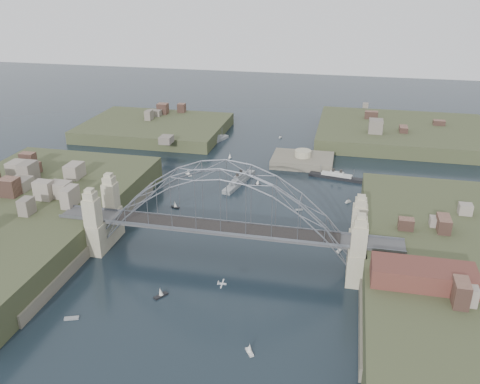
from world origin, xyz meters
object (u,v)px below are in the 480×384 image
fort_island (302,165)px  bridge (224,213)px  wharf_shed (423,275)px  naval_cruiser_near (239,181)px  naval_cruiser_far (216,140)px  ocean_liner (337,177)px

fort_island → bridge: bearing=-99.7°
wharf_shed → naval_cruiser_near: size_ratio=0.97×
fort_island → naval_cruiser_far: (-37.84, 18.06, 1.20)m
wharf_shed → ocean_liner: 75.50m
fort_island → naval_cruiser_far: bearing=154.5°
wharf_shed → naval_cruiser_near: bearing=129.7°
fort_island → naval_cruiser_near: naval_cruiser_near is taller
ocean_liner → naval_cruiser_far: bearing=149.7°
bridge → naval_cruiser_near: (-6.69, 46.98, -11.37)m
fort_island → naval_cruiser_near: bearing=-129.1°
wharf_shed → ocean_liner: (-19.17, 72.43, -9.28)m
fort_island → naval_cruiser_near: (-18.69, -23.02, 1.29)m
fort_island → ocean_liner: bearing=-42.0°
wharf_shed → naval_cruiser_near: (-50.69, 60.98, -9.05)m
naval_cruiser_far → ocean_liner: size_ratio=0.85×
wharf_shed → ocean_liner: wharf_shed is taller
naval_cruiser_near → ocean_liner: (31.52, 11.45, -0.23)m
bridge → fort_island: bridge is taller
bridge → naval_cruiser_near: size_ratio=4.09×
fort_island → ocean_liner: size_ratio=1.16×
fort_island → wharf_shed: (32.00, -84.00, 10.34)m
naval_cruiser_near → ocean_liner: naval_cruiser_near is taller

